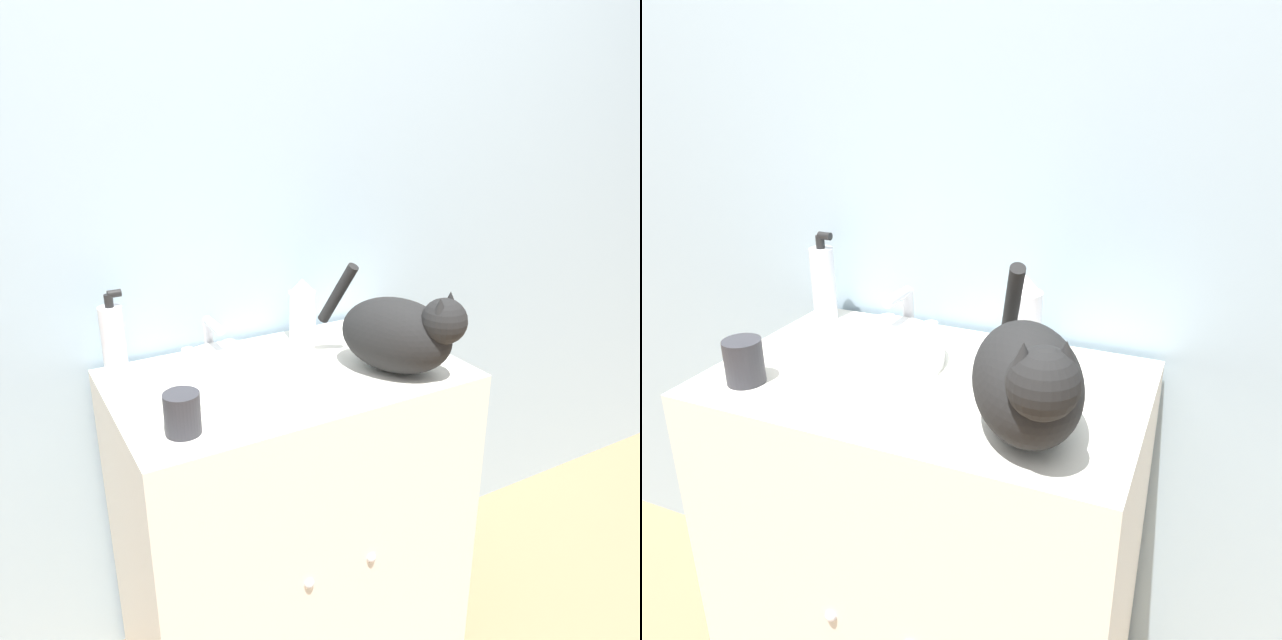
{
  "view_description": "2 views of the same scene",
  "coord_description": "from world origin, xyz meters",
  "views": [
    {
      "loc": [
        -0.6,
        -0.96,
        1.49
      ],
      "look_at": [
        0.08,
        0.24,
        0.99
      ],
      "focal_mm": 35.0,
      "sensor_mm": 36.0,
      "label": 1
    },
    {
      "loc": [
        0.48,
        -0.7,
        1.41
      ],
      "look_at": [
        0.09,
        0.22,
        1.01
      ],
      "focal_mm": 35.0,
      "sensor_mm": 36.0,
      "label": 2
    }
  ],
  "objects": [
    {
      "name": "wall_back",
      "position": [
        0.0,
        0.55,
        1.25
      ],
      "size": [
        6.0,
        0.05,
        2.5
      ],
      "color": "#9EB7C6",
      "rests_on": "ground_plane"
    },
    {
      "name": "cup",
      "position": [
        -0.3,
        0.1,
        0.91
      ],
      "size": [
        0.07,
        0.07,
        0.09
      ],
      "color": "#2D2D33",
      "rests_on": "vanity_cabinet"
    },
    {
      "name": "cat",
      "position": [
        0.24,
        0.13,
        0.96
      ],
      "size": [
        0.28,
        0.37,
        0.25
      ],
      "rotation": [
        0.0,
        0.0,
        -1.09
      ],
      "color": "black",
      "rests_on": "vanity_cabinet"
    },
    {
      "name": "soap_bottle",
      "position": [
        -0.36,
        0.44,
        0.95
      ],
      "size": [
        0.06,
        0.05,
        0.21
      ],
      "color": "silver",
      "rests_on": "vanity_cabinet"
    },
    {
      "name": "faucet",
      "position": [
        -0.13,
        0.42,
        0.92
      ],
      "size": [
        0.14,
        0.11,
        0.11
      ],
      "color": "silver",
      "rests_on": "vanity_cabinet"
    },
    {
      "name": "spray_bottle",
      "position": [
        0.14,
        0.43,
        0.95
      ],
      "size": [
        0.07,
        0.07,
        0.17
      ],
      "color": "silver",
      "rests_on": "vanity_cabinet"
    },
    {
      "name": "vanity_cabinet",
      "position": [
        0.0,
        0.25,
        0.43
      ],
      "size": [
        0.82,
        0.52,
        0.87
      ],
      "color": "silver",
      "rests_on": "ground_plane"
    },
    {
      "name": "sink_basin",
      "position": [
        -0.13,
        0.27,
        0.89
      ],
      "size": [
        0.29,
        0.29,
        0.05
      ],
      "color": "white",
      "rests_on": "vanity_cabinet"
    }
  ]
}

